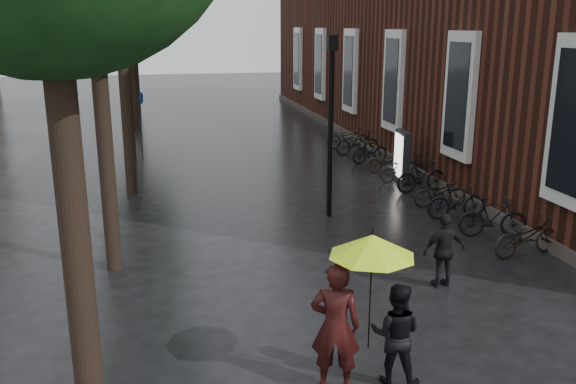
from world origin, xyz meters
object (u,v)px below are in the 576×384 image
object	(u,v)px
lamp_post	(331,109)
person_black	(396,334)
person_burgundy	(335,326)
parked_bicycles	(407,170)
ad_lightbox	(402,157)
pedestrian_walking	(444,250)

from	to	relation	value
lamp_post	person_black	bearing A→B (deg)	-99.38
person_burgundy	person_black	distance (m)	0.90
person_burgundy	parked_bicycles	distance (m)	11.81
person_burgundy	ad_lightbox	world-z (taller)	person_burgundy
person_burgundy	pedestrian_walking	world-z (taller)	person_burgundy
person_burgundy	parked_bicycles	xyz separation A→B (m)	(5.52, 10.43, -0.49)
person_black	parked_bicycles	size ratio (longest dim) A/B	0.11
person_burgundy	lamp_post	xyz separation A→B (m)	(2.16, 7.73, 1.91)
person_black	lamp_post	world-z (taller)	lamp_post
parked_bicycles	ad_lightbox	world-z (taller)	ad_lightbox
person_burgundy	ad_lightbox	size ratio (longest dim) A/B	1.14
person_black	lamp_post	bearing A→B (deg)	-72.03
pedestrian_walking	parked_bicycles	world-z (taller)	pedestrian_walking
person_burgundy	ad_lightbox	bearing A→B (deg)	-98.47
pedestrian_walking	person_burgundy	bearing A→B (deg)	40.38
pedestrian_walking	person_black	bearing A→B (deg)	50.40
person_black	pedestrian_walking	distance (m)	3.65
person_black	lamp_post	size ratio (longest dim) A/B	0.32
pedestrian_walking	ad_lightbox	xyz separation A→B (m)	(2.41, 7.89, 0.10)
pedestrian_walking	ad_lightbox	bearing A→B (deg)	-109.77
parked_bicycles	lamp_post	bearing A→B (deg)	-141.17
person_burgundy	lamp_post	world-z (taller)	lamp_post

